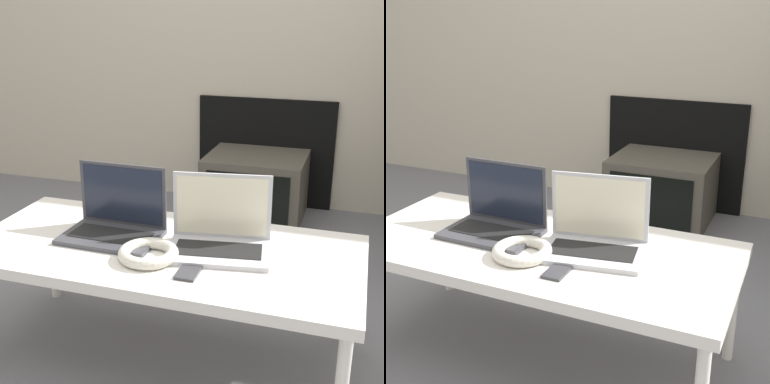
# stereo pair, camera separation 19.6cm
# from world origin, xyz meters

# --- Properties ---
(table) EXTENTS (1.26, 0.59, 0.43)m
(table) POSITION_xyz_m (0.00, 0.20, 0.39)
(table) COLOR silver
(table) RESTS_ON ground_plane
(laptop_left) EXTENTS (0.32, 0.21, 0.23)m
(laptop_left) POSITION_xyz_m (-0.18, 0.23, 0.48)
(laptop_left) COLOR #38383D
(laptop_left) RESTS_ON table
(laptop_right) EXTENTS (0.35, 0.26, 0.23)m
(laptop_right) POSITION_xyz_m (0.18, 0.23, 0.48)
(laptop_right) COLOR #B2B2B7
(laptop_right) RESTS_ON table
(headphones) EXTENTS (0.19, 0.19, 0.04)m
(headphones) POSITION_xyz_m (-0.01, 0.10, 0.45)
(headphones) COLOR beige
(headphones) RESTS_ON table
(phone) EXTENTS (0.06, 0.14, 0.01)m
(phone) POSITION_xyz_m (0.14, 0.07, 0.43)
(phone) COLOR #333338
(phone) RESTS_ON table
(tv) EXTENTS (0.55, 0.47, 0.37)m
(tv) POSITION_xyz_m (0.02, 1.61, 0.18)
(tv) COLOR #4C473D
(tv) RESTS_ON ground_plane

